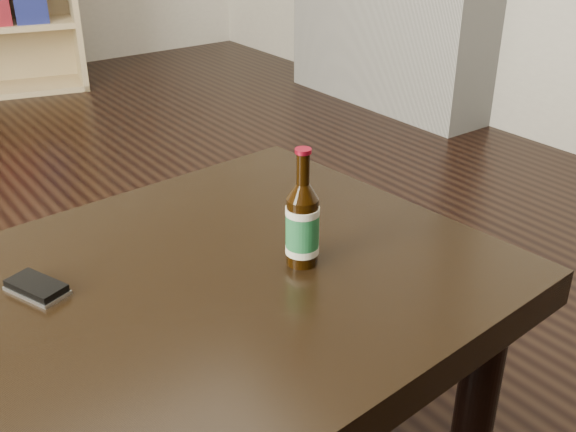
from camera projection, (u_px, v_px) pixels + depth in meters
floor at (1, 411)px, 1.55m from camera, size 5.00×6.00×0.01m
coffee_table at (109, 356)px, 1.04m from camera, size 1.39×0.88×0.50m
beer_bottle at (302, 225)px, 1.13m from camera, size 0.07×0.07×0.21m
phone at (37, 288)px, 1.07m from camera, size 0.09×0.12×0.02m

